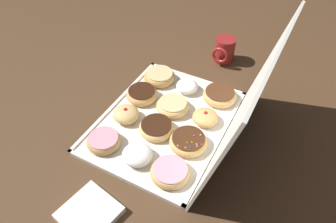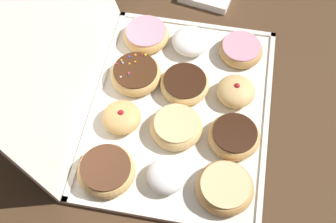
% 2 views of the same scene
% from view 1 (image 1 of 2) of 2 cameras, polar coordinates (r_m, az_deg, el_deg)
% --- Properties ---
extents(ground_plane, '(3.00, 3.00, 0.00)m').
position_cam_1_polar(ground_plane, '(1.07, -0.59, -2.00)').
color(ground_plane, '#4C331E').
extents(donut_box, '(0.53, 0.41, 0.01)m').
position_cam_1_polar(donut_box, '(1.07, -0.60, -1.81)').
color(donut_box, silver).
rests_on(donut_box, ground).
extents(box_lid_open, '(0.53, 0.10, 0.40)m').
position_cam_1_polar(box_lid_open, '(0.88, 14.11, 1.27)').
color(box_lid_open, silver).
rests_on(box_lid_open, ground).
extents(glazed_ring_donut_0, '(0.12, 0.12, 0.04)m').
position_cam_1_polar(glazed_ring_donut_0, '(1.21, -1.58, 6.46)').
color(glazed_ring_donut_0, tan).
rests_on(glazed_ring_donut_0, donut_box).
extents(chocolate_frosted_donut_1, '(0.11, 0.11, 0.04)m').
position_cam_1_polar(chocolate_frosted_donut_1, '(1.14, -4.83, 3.21)').
color(chocolate_frosted_donut_1, tan).
rests_on(chocolate_frosted_donut_1, donut_box).
extents(jelly_filled_donut_2, '(0.09, 0.09, 0.05)m').
position_cam_1_polar(jelly_filled_donut_2, '(1.06, -7.71, -0.49)').
color(jelly_filled_donut_2, '#E5B770').
rests_on(jelly_filled_donut_2, donut_box).
extents(pink_frosted_donut_3, '(0.11, 0.11, 0.03)m').
position_cam_1_polar(pink_frosted_donut_3, '(1.00, -11.72, -5.28)').
color(pink_frosted_donut_3, tan).
rests_on(pink_frosted_donut_3, donut_box).
extents(powdered_filled_donut_4, '(0.08, 0.08, 0.04)m').
position_cam_1_polar(powdered_filled_donut_4, '(1.17, 3.76, 4.60)').
color(powdered_filled_donut_4, white).
rests_on(powdered_filled_donut_4, donut_box).
extents(glazed_ring_donut_5, '(0.12, 0.12, 0.04)m').
position_cam_1_polar(glazed_ring_donut_5, '(1.09, 0.75, 1.12)').
color(glazed_ring_donut_5, '#E5B770').
rests_on(glazed_ring_donut_5, donut_box).
extents(chocolate_frosted_donut_6, '(0.12, 0.12, 0.04)m').
position_cam_1_polar(chocolate_frosted_donut_6, '(1.02, -2.18, -2.96)').
color(chocolate_frosted_donut_6, '#E5B770').
rests_on(chocolate_frosted_donut_6, donut_box).
extents(powdered_filled_donut_7, '(0.09, 0.09, 0.05)m').
position_cam_1_polar(powdered_filled_donut_7, '(0.95, -5.66, -7.89)').
color(powdered_filled_donut_7, white).
rests_on(powdered_filled_donut_7, donut_box).
extents(chocolate_frosted_donut_8, '(0.12, 0.12, 0.04)m').
position_cam_1_polar(chocolate_frosted_donut_8, '(1.15, 9.46, 3.00)').
color(chocolate_frosted_donut_8, tan).
rests_on(chocolate_frosted_donut_8, donut_box).
extents(jelly_filled_donut_9, '(0.09, 0.09, 0.05)m').
position_cam_1_polar(jelly_filled_donut_9, '(1.05, 6.86, -1.07)').
color(jelly_filled_donut_9, tan).
rests_on(jelly_filled_donut_9, donut_box).
extents(sprinkle_donut_10, '(0.12, 0.12, 0.04)m').
position_cam_1_polar(sprinkle_donut_10, '(0.98, 3.75, -5.52)').
color(sprinkle_donut_10, tan).
rests_on(sprinkle_donut_10, donut_box).
extents(pink_frosted_donut_11, '(0.12, 0.12, 0.03)m').
position_cam_1_polar(pink_frosted_donut_11, '(0.91, 0.39, -11.02)').
color(pink_frosted_donut_11, tan).
rests_on(pink_frosted_donut_11, donut_box).
extents(coffee_mug, '(0.10, 0.08, 0.10)m').
position_cam_1_polar(coffee_mug, '(1.34, 10.33, 11.13)').
color(coffee_mug, maroon).
rests_on(coffee_mug, ground).
extents(napkin_stack, '(0.16, 0.16, 0.02)m').
position_cam_1_polar(napkin_stack, '(0.89, -14.24, -17.66)').
color(napkin_stack, white).
rests_on(napkin_stack, ground).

